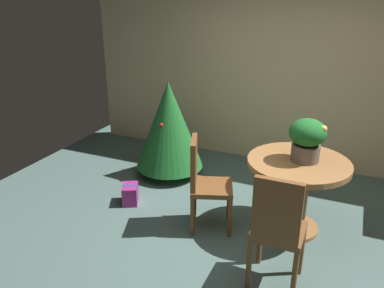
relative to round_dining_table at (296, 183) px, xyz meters
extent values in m
plane|color=#4C6660|center=(-0.35, -0.52, -0.52)|extent=(6.60, 6.60, 0.00)
cube|color=beige|center=(-0.35, 1.68, 0.78)|extent=(6.00, 0.10, 2.60)
cylinder|color=#9E6B3D|center=(0.00, 0.00, -0.50)|extent=(0.53, 0.53, 0.04)
cylinder|color=#9E6B3D|center=(0.00, 0.00, -0.15)|extent=(0.24, 0.24, 0.67)
cylinder|color=#9E6B3D|center=(0.00, 0.00, 0.21)|extent=(0.99, 0.99, 0.06)
cylinder|color=#665B51|center=(0.05, 0.03, 0.32)|extent=(0.27, 0.27, 0.16)
ellipsoid|color=#1E6628|center=(0.05, 0.03, 0.52)|extent=(0.35, 0.35, 0.26)
sphere|color=#EAD14C|center=(-0.05, 0.00, 0.55)|extent=(0.07, 0.07, 0.07)
sphere|color=#EAD14C|center=(0.05, 0.11, 0.53)|extent=(0.07, 0.07, 0.07)
sphere|color=#EAD14C|center=(0.19, 0.00, 0.59)|extent=(0.06, 0.06, 0.06)
sphere|color=#EAD14C|center=(0.05, -0.05, 0.56)|extent=(0.06, 0.06, 0.06)
cylinder|color=brown|center=(-0.18, -0.66, -0.29)|extent=(0.04, 0.04, 0.47)
cylinder|color=brown|center=(0.18, -0.66, -0.29)|extent=(0.04, 0.04, 0.47)
cylinder|color=brown|center=(-0.18, -1.02, -0.29)|extent=(0.04, 0.04, 0.47)
cylinder|color=brown|center=(0.18, -1.02, -0.29)|extent=(0.04, 0.04, 0.47)
cube|color=brown|center=(0.00, -0.84, -0.03)|extent=(0.40, 0.40, 0.05)
cube|color=brown|center=(0.00, -1.01, 0.25)|extent=(0.36, 0.05, 0.51)
cylinder|color=brown|center=(-0.67, -0.05, -0.31)|extent=(0.04, 0.04, 0.42)
cylinder|color=brown|center=(-0.55, -0.39, -0.31)|extent=(0.04, 0.04, 0.42)
cylinder|color=brown|center=(-1.01, -0.18, -0.31)|extent=(0.04, 0.04, 0.42)
cylinder|color=brown|center=(-0.89, -0.51, -0.31)|extent=(0.04, 0.04, 0.42)
cube|color=brown|center=(-0.78, -0.28, -0.08)|extent=(0.52, 0.52, 0.05)
cube|color=brown|center=(-0.95, -0.35, 0.19)|extent=(0.17, 0.36, 0.49)
cylinder|color=brown|center=(-1.73, 0.65, -0.46)|extent=(0.10, 0.10, 0.12)
cone|color=#1E6628|center=(-1.73, 0.65, 0.16)|extent=(0.88, 0.88, 1.13)
sphere|color=#2D51A8|center=(-1.54, 0.71, 0.18)|extent=(0.06, 0.06, 0.06)
sphere|color=red|center=(-1.73, 0.46, 0.22)|extent=(0.05, 0.05, 0.05)
sphere|color=gold|center=(-1.98, 0.48, -0.19)|extent=(0.07, 0.07, 0.07)
sphere|color=red|center=(-1.89, 0.74, 0.21)|extent=(0.05, 0.05, 0.05)
cube|color=#9E287A|center=(-1.80, -0.21, -0.41)|extent=(0.26, 0.29, 0.22)
cube|color=#1E569E|center=(-1.80, -0.21, -0.41)|extent=(0.16, 0.10, 0.22)
camera|label=1|loc=(0.40, -3.50, 1.75)|focal=35.95mm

